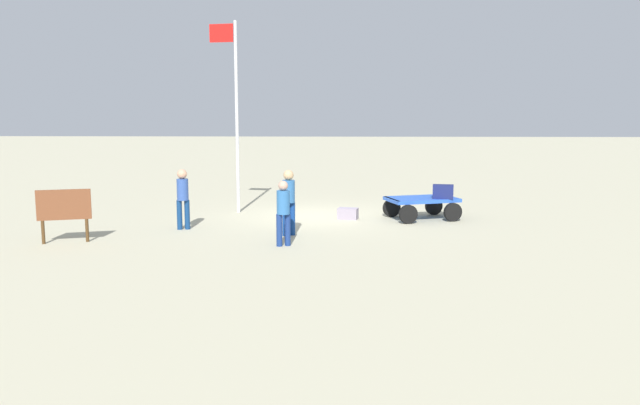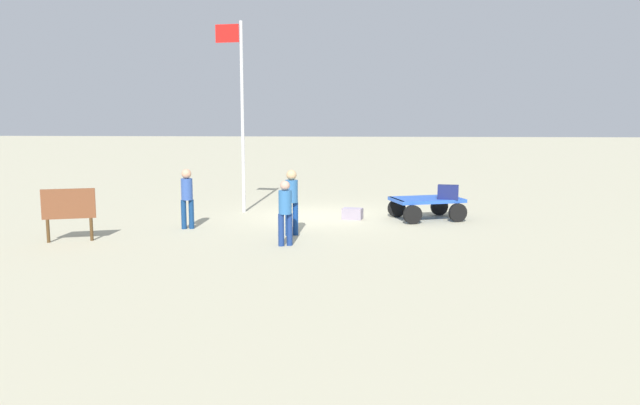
{
  "view_description": "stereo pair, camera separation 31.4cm",
  "coord_description": "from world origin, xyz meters",
  "px_view_note": "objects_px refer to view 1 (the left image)",
  "views": [
    {
      "loc": [
        -0.79,
        18.88,
        3.14
      ],
      "look_at": [
        -0.34,
        6.0,
        1.28
      ],
      "focal_mm": 35.71,
      "sensor_mm": 36.0,
      "label": 1
    },
    {
      "loc": [
        -1.1,
        18.87,
        3.14
      ],
      "look_at": [
        -0.34,
        6.0,
        1.28
      ],
      "focal_mm": 35.71,
      "sensor_mm": 36.0,
      "label": 2
    }
  ],
  "objects_px": {
    "signboard": "(64,208)",
    "flagpole": "(234,104)",
    "worker_trailing": "(283,209)",
    "luggage_cart": "(421,203)",
    "worker_supervisor": "(183,195)",
    "suitcase_maroon": "(443,192)",
    "worker_lead": "(289,197)",
    "suitcase_grey": "(348,214)"
  },
  "relations": [
    {
      "from": "signboard",
      "to": "flagpole",
      "type": "bearing_deg",
      "value": -124.89
    },
    {
      "from": "worker_trailing",
      "to": "luggage_cart",
      "type": "bearing_deg",
      "value": -133.53
    },
    {
      "from": "flagpole",
      "to": "worker_supervisor",
      "type": "bearing_deg",
      "value": 72.42
    },
    {
      "from": "worker_trailing",
      "to": "worker_supervisor",
      "type": "height_order",
      "value": "worker_supervisor"
    },
    {
      "from": "worker_supervisor",
      "to": "signboard",
      "type": "bearing_deg",
      "value": 37.54
    },
    {
      "from": "suitcase_maroon",
      "to": "flagpole",
      "type": "distance_m",
      "value": 6.83
    },
    {
      "from": "worker_lead",
      "to": "worker_trailing",
      "type": "relative_size",
      "value": 1.09
    },
    {
      "from": "suitcase_grey",
      "to": "flagpole",
      "type": "xyz_separation_m",
      "value": [
        3.48,
        -1.13,
        3.19
      ]
    },
    {
      "from": "flagpole",
      "to": "signboard",
      "type": "distance_m",
      "value": 6.34
    },
    {
      "from": "flagpole",
      "to": "signboard",
      "type": "relative_size",
      "value": 4.52
    },
    {
      "from": "worker_lead",
      "to": "worker_supervisor",
      "type": "relative_size",
      "value": 1.04
    },
    {
      "from": "worker_supervisor",
      "to": "luggage_cart",
      "type": "bearing_deg",
      "value": -164.15
    },
    {
      "from": "suitcase_grey",
      "to": "signboard",
      "type": "xyz_separation_m",
      "value": [
        6.81,
        3.65,
        0.69
      ]
    },
    {
      "from": "suitcase_grey",
      "to": "flagpole",
      "type": "relative_size",
      "value": 0.11
    },
    {
      "from": "signboard",
      "to": "worker_lead",
      "type": "bearing_deg",
      "value": -168.23
    },
    {
      "from": "suitcase_maroon",
      "to": "worker_supervisor",
      "type": "relative_size",
      "value": 0.39
    },
    {
      "from": "suitcase_maroon",
      "to": "suitcase_grey",
      "type": "bearing_deg",
      "value": -2.6
    },
    {
      "from": "suitcase_grey",
      "to": "worker_trailing",
      "type": "height_order",
      "value": "worker_trailing"
    },
    {
      "from": "worker_trailing",
      "to": "flagpole",
      "type": "relative_size",
      "value": 0.26
    },
    {
      "from": "worker_lead",
      "to": "signboard",
      "type": "xyz_separation_m",
      "value": [
        5.29,
        1.1,
        -0.13
      ]
    },
    {
      "from": "luggage_cart",
      "to": "suitcase_grey",
      "type": "xyz_separation_m",
      "value": [
        2.14,
        0.06,
        -0.31
      ]
    },
    {
      "from": "suitcase_grey",
      "to": "signboard",
      "type": "height_order",
      "value": "signboard"
    },
    {
      "from": "worker_trailing",
      "to": "signboard",
      "type": "height_order",
      "value": "worker_trailing"
    },
    {
      "from": "worker_lead",
      "to": "worker_supervisor",
      "type": "xyz_separation_m",
      "value": [
        2.89,
        -0.74,
        -0.05
      ]
    },
    {
      "from": "worker_lead",
      "to": "worker_trailing",
      "type": "height_order",
      "value": "worker_lead"
    },
    {
      "from": "suitcase_grey",
      "to": "flagpole",
      "type": "bearing_deg",
      "value": -17.9
    },
    {
      "from": "worker_supervisor",
      "to": "signboard",
      "type": "xyz_separation_m",
      "value": [
        2.4,
        1.85,
        -0.09
      ]
    },
    {
      "from": "suitcase_grey",
      "to": "worker_lead",
      "type": "distance_m",
      "value": 3.08
    },
    {
      "from": "suitcase_maroon",
      "to": "luggage_cart",
      "type": "bearing_deg",
      "value": -16.59
    },
    {
      "from": "suitcase_grey",
      "to": "worker_supervisor",
      "type": "relative_size",
      "value": 0.4
    },
    {
      "from": "worker_supervisor",
      "to": "flagpole",
      "type": "xyz_separation_m",
      "value": [
        -0.93,
        -2.93,
        2.42
      ]
    },
    {
      "from": "suitcase_grey",
      "to": "worker_supervisor",
      "type": "height_order",
      "value": "worker_supervisor"
    },
    {
      "from": "luggage_cart",
      "to": "worker_trailing",
      "type": "relative_size",
      "value": 1.46
    },
    {
      "from": "worker_supervisor",
      "to": "signboard",
      "type": "height_order",
      "value": "worker_supervisor"
    },
    {
      "from": "suitcase_maroon",
      "to": "flagpole",
      "type": "relative_size",
      "value": 0.11
    },
    {
      "from": "suitcase_maroon",
      "to": "worker_supervisor",
      "type": "height_order",
      "value": "worker_supervisor"
    },
    {
      "from": "suitcase_maroon",
      "to": "suitcase_grey",
      "type": "distance_m",
      "value": 2.82
    },
    {
      "from": "suitcase_maroon",
      "to": "worker_supervisor",
      "type": "distance_m",
      "value": 7.35
    },
    {
      "from": "suitcase_maroon",
      "to": "worker_supervisor",
      "type": "xyz_separation_m",
      "value": [
        7.15,
        1.68,
        0.1
      ]
    },
    {
      "from": "luggage_cart",
      "to": "flagpole",
      "type": "height_order",
      "value": "flagpole"
    },
    {
      "from": "flagpole",
      "to": "suitcase_grey",
      "type": "bearing_deg",
      "value": 162.1
    },
    {
      "from": "flagpole",
      "to": "suitcase_maroon",
      "type": "bearing_deg",
      "value": 168.65
    }
  ]
}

